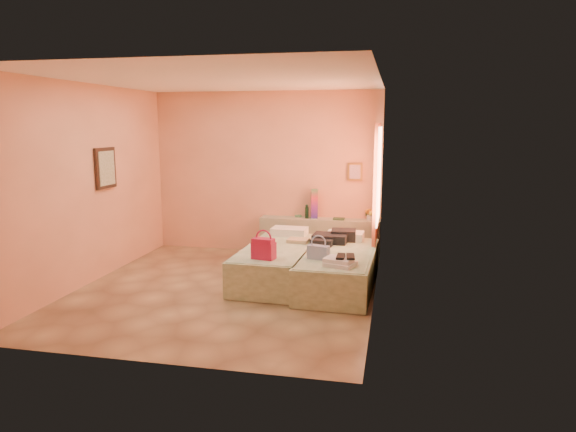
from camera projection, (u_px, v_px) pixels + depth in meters
name	position (u px, v px, depth m)	size (l,w,h in m)	color
ground	(227.00, 289.00, 7.04)	(4.50, 4.50, 0.00)	tan
room_walls	(251.00, 157.00, 7.24)	(4.02, 4.51, 2.81)	#F7AE84
headboard_ledge	(319.00, 237.00, 8.81)	(2.05, 0.30, 0.65)	#999F82
bed_left	(278.00, 263.00, 7.43)	(0.90, 2.00, 0.50)	beige
bed_right	(339.00, 270.00, 7.10)	(0.90, 2.00, 0.50)	beige
water_bottle	(307.00, 212.00, 8.76)	(0.06, 0.06, 0.22)	#123220
rainbow_box	(314.00, 204.00, 8.75)	(0.11, 0.11, 0.50)	#B91643
small_dish	(298.00, 216.00, 8.92)	(0.12, 0.12, 0.03)	#539967
green_book	(339.00, 219.00, 8.64)	(0.19, 0.14, 0.03)	#244328
flower_vase	(370.00, 213.00, 8.60)	(0.18, 0.18, 0.23)	silver
magenta_handbag	(264.00, 248.00, 6.69)	(0.30, 0.17, 0.28)	#B91643
khaki_garment	(298.00, 240.00, 7.66)	(0.31, 0.25, 0.05)	tan
clothes_pile	(333.00, 237.00, 7.63)	(0.54, 0.54, 0.16)	black
blue_handbag	(318.00, 252.00, 6.69)	(0.28, 0.12, 0.18)	#41599C
towel_stack	(340.00, 262.00, 6.36)	(0.35, 0.30, 0.10)	white
sandal_pair	(346.00, 257.00, 6.37)	(0.20, 0.26, 0.03)	black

